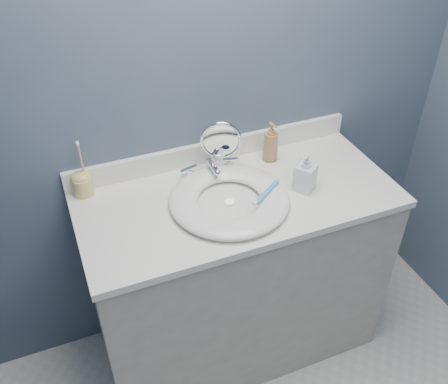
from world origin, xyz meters
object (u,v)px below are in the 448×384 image
soap_bottle_amber (271,142)px  toothbrush_holder (82,182)px  soap_bottle_clear (306,172)px  makeup_mirror (221,146)px

soap_bottle_amber → toothbrush_holder: toothbrush_holder is taller
soap_bottle_clear → toothbrush_holder: 0.84m
makeup_mirror → soap_bottle_amber: size_ratio=1.40×
soap_bottle_clear → makeup_mirror: bearing=-165.9°
makeup_mirror → soap_bottle_amber: (0.23, 0.02, -0.05)m
makeup_mirror → soap_bottle_clear: (0.26, -0.21, -0.05)m
soap_bottle_amber → soap_bottle_clear: size_ratio=1.07×
makeup_mirror → toothbrush_holder: makeup_mirror is taller
makeup_mirror → soap_bottle_clear: size_ratio=1.49×
soap_bottle_clear → toothbrush_holder: size_ratio=0.70×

